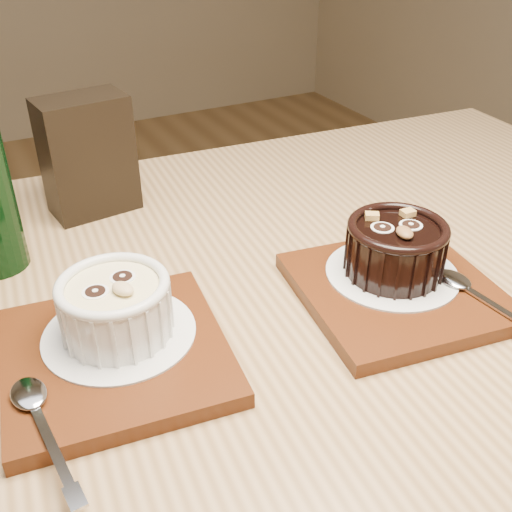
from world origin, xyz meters
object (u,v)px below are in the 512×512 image
Objects in this scene: table at (250,384)px; tray_left at (116,355)px; ramekin_white at (115,305)px; tray_right at (396,291)px; condiment_stand at (88,156)px; ramekin_dark at (396,246)px.

tray_left is (-0.13, -0.01, 0.10)m from table.
table is at bearing -26.40° from ramekin_white.
tray_right is (0.14, -0.04, 0.10)m from table.
ramekin_white reaches higher than tray_left.
ramekin_white is at bearing 176.00° from table.
ramekin_white is 0.52× the size of tray_right.
condiment_stand is (0.06, 0.28, 0.06)m from tray_left.
table is 9.00× the size of condiment_stand.
condiment_stand is at bearing 104.37° from table.
tray_left is 0.28m from ramekin_dark.
table is 7.00× the size of tray_left.
ramekin_white reaches higher than table.
ramekin_white is (0.01, 0.02, 0.04)m from tray_left.
tray_left is 1.29× the size of condiment_stand.
ramekin_white is at bearing 61.23° from tray_left.
tray_left is at bearing -101.53° from condiment_stand.
tray_left is at bearing -176.50° from table.
tray_right is 1.87× the size of ramekin_dark.
table is 13.09× the size of ramekin_dark.
ramekin_dark reaches higher than tray_right.
tray_right is at bearing -56.83° from condiment_stand.
ramekin_dark is at bearing -10.10° from table.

